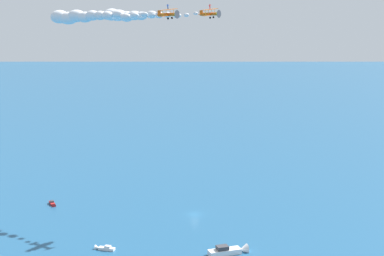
% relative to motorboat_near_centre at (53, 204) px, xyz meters
% --- Properties ---
extents(ground_plane, '(2000.00, 2000.00, 0.00)m').
position_rel_motorboat_near_centre_xyz_m(ground_plane, '(-25.53, 38.41, -0.40)').
color(ground_plane, '#1E517A').
extents(motorboat_near_centre, '(2.99, 5.24, 1.48)m').
position_rel_motorboat_near_centre_xyz_m(motorboat_near_centre, '(0.00, 0.00, 0.00)').
color(motorboat_near_centre, '#B21E1E').
rests_on(motorboat_near_centre, ground_plane).
extents(motorboat_far_port, '(3.78, 5.23, 1.52)m').
position_rel_motorboat_near_centre_xyz_m(motorboat_far_port, '(10.14, 41.51, 0.01)').
color(motorboat_far_port, white).
rests_on(motorboat_far_port, ground_plane).
extents(motorboat_trailing, '(10.32, 6.82, 2.96)m').
position_rel_motorboat_near_centre_xyz_m(motorboat_trailing, '(-10.56, 65.63, 0.40)').
color(motorboat_trailing, white).
rests_on(motorboat_trailing, ground_plane).
extents(biplane_lead, '(7.45, 6.98, 3.63)m').
position_rel_motorboat_near_centre_xyz_m(biplane_lead, '(-32.89, 37.38, 59.16)').
color(biplane_lead, orange).
extents(wingwalker_lead, '(1.49, 0.35, 1.53)m').
position_rel_motorboat_near_centre_xyz_m(wingwalker_lead, '(-32.69, 37.43, 61.30)').
color(wingwalker_lead, red).
extents(smoke_trail_lead, '(9.44, 38.19, 4.82)m').
position_rel_motorboat_near_centre_xyz_m(smoke_trail_lead, '(-27.22, 5.50, 59.16)').
color(smoke_trail_lead, silver).
extents(biplane_wingman, '(7.45, 6.98, 3.63)m').
position_rel_motorboat_near_centre_xyz_m(biplane_wingman, '(-17.53, 35.96, 58.73)').
color(biplane_wingman, orange).
extents(wingwalker_wingman, '(1.49, 0.35, 1.53)m').
position_rel_motorboat_near_centre_xyz_m(wingwalker_wingman, '(-17.33, 36.01, 60.87)').
color(wingwalker_wingman, '#1E4CB2').
extents(smoke_trail_wingman, '(11.11, 41.68, 4.98)m').
position_rel_motorboat_near_centre_xyz_m(smoke_trail_wingman, '(-11.29, 2.05, 58.53)').
color(smoke_trail_wingman, silver).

